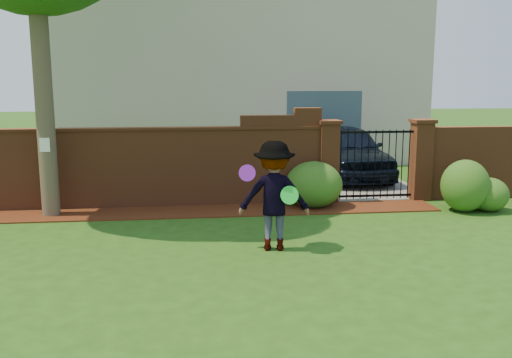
{
  "coord_description": "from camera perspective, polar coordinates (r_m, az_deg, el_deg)",
  "views": [
    {
      "loc": [
        -0.71,
        -8.36,
        2.85
      ],
      "look_at": [
        0.44,
        1.4,
        1.05
      ],
      "focal_mm": 39.47,
      "sensor_mm": 36.0,
      "label": 1
    }
  ],
  "objects": [
    {
      "name": "iron_gate",
      "position": [
        13.21,
        11.96,
        1.45
      ],
      "size": [
        1.78,
        0.03,
        1.6
      ],
      "color": "black",
      "rests_on": "ground"
    },
    {
      "name": "frisbee_purple",
      "position": [
        9.02,
        -0.9,
        0.61
      ],
      "size": [
        0.28,
        0.12,
        0.27
      ],
      "primitive_type": "cylinder",
      "rotation": [
        1.36,
        0.0,
        -0.16
      ],
      "color": "purple",
      "rests_on": "man"
    },
    {
      "name": "house",
      "position": [
        20.43,
        -1.95,
        11.23
      ],
      "size": [
        12.4,
        6.4,
        6.3
      ],
      "color": "beige",
      "rests_on": "ground"
    },
    {
      "name": "mulch_bed",
      "position": [
        12.04,
        -7.68,
        -3.34
      ],
      "size": [
        11.1,
        1.08,
        0.03
      ],
      "primitive_type": "cube",
      "color": "#3D190B",
      "rests_on": "ground"
    },
    {
      "name": "shrub_middle",
      "position": [
        12.75,
        20.43,
        -0.64
      ],
      "size": [
        1.01,
        1.01,
        1.12
      ],
      "primitive_type": "ellipsoid",
      "color": "#1E5118",
      "rests_on": "ground"
    },
    {
      "name": "car",
      "position": [
        15.99,
        9.36,
        2.71
      ],
      "size": [
        1.97,
        4.51,
        1.51
      ],
      "primitive_type": "imported",
      "rotation": [
        0.0,
        0.0,
        0.04
      ],
      "color": "black",
      "rests_on": "ground"
    },
    {
      "name": "shrub_right",
      "position": [
        12.99,
        22.55,
        -1.46
      ],
      "size": [
        0.82,
        0.82,
        0.73
      ],
      "primitive_type": "ellipsoid",
      "color": "#1E5118",
      "rests_on": "ground"
    },
    {
      "name": "man",
      "position": [
        9.23,
        1.81,
        -1.76
      ],
      "size": [
        1.26,
        0.84,
        1.82
      ],
      "primitive_type": "imported",
      "rotation": [
        0.0,
        0.0,
        3.0
      ],
      "color": "gray",
      "rests_on": "ground"
    },
    {
      "name": "brick_wall_return",
      "position": [
        14.5,
        23.65,
        1.57
      ],
      "size": [
        4.0,
        0.25,
        1.7
      ],
      "primitive_type": "cube",
      "color": "brown",
      "rests_on": "ground"
    },
    {
      "name": "paper_notice",
      "position": [
        12.0,
        -20.64,
        3.25
      ],
      "size": [
        0.2,
        0.01,
        0.28
      ],
      "primitive_type": "cube",
      "color": "white",
      "rests_on": "tree"
    },
    {
      "name": "frisbee_green",
      "position": [
        8.99,
        3.43,
        -1.64
      ],
      "size": [
        0.3,
        0.19,
        0.3
      ],
      "primitive_type": "cylinder",
      "rotation": [
        1.43,
        0.0,
        -0.46
      ],
      "color": "green",
      "rests_on": "man"
    },
    {
      "name": "driveway",
      "position": [
        17.13,
        7.6,
        0.72
      ],
      "size": [
        3.2,
        8.0,
        0.01
      ],
      "primitive_type": "cube",
      "color": "slate",
      "rests_on": "ground"
    },
    {
      "name": "pillar_right",
      "position": [
        13.59,
        16.38,
        1.94
      ],
      "size": [
        0.5,
        0.5,
        1.88
      ],
      "color": "brown",
      "rests_on": "ground"
    },
    {
      "name": "pillar_left",
      "position": [
        12.88,
        7.33,
        1.84
      ],
      "size": [
        0.5,
        0.5,
        1.88
      ],
      "color": "brown",
      "rests_on": "ground"
    },
    {
      "name": "brick_wall",
      "position": [
        12.57,
        -12.57,
        1.33
      ],
      "size": [
        8.7,
        0.31,
        2.16
      ],
      "color": "brown",
      "rests_on": "ground"
    },
    {
      "name": "shrub_left",
      "position": [
        12.39,
        5.88,
        -0.56
      ],
      "size": [
        1.25,
        1.25,
        1.02
      ],
      "primitive_type": "ellipsoid",
      "color": "#1E5118",
      "rests_on": "ground"
    },
    {
      "name": "ground",
      "position": [
        8.86,
        -1.77,
        -8.42
      ],
      "size": [
        80.0,
        80.0,
        0.01
      ],
      "primitive_type": "cube",
      "color": "#214912",
      "rests_on": "ground"
    }
  ]
}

